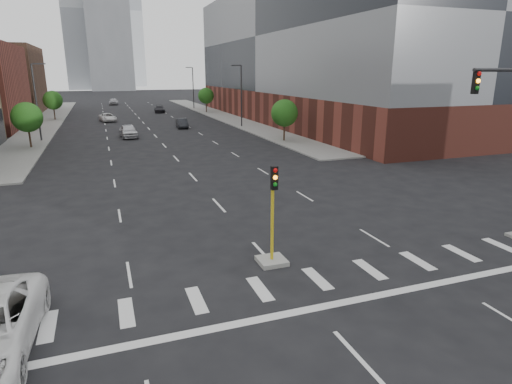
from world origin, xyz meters
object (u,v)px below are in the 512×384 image
median_traffic_signal (272,243)px  car_near_left (128,131)px  car_far_left (108,117)px  car_deep_right (160,109)px  car_distant (114,101)px  car_mid_right (182,123)px

median_traffic_signal → car_near_left: (-3.36, 40.85, -0.13)m
median_traffic_signal → car_far_left: bearing=95.1°
car_near_left → car_far_left: size_ratio=1.00×
car_deep_right → car_distant: (-8.13, 25.20, 0.16)m
car_deep_right → car_distant: bearing=111.9°
median_traffic_signal → car_far_left: size_ratio=0.89×
median_traffic_signal → car_mid_right: bearing=84.3°
car_far_left → car_deep_right: size_ratio=1.03×
car_far_left → car_distant: size_ratio=0.98×
car_distant → car_mid_right: bearing=-74.9°
car_mid_right → car_deep_right: car_mid_right is taller
median_traffic_signal → car_deep_right: 74.77m
car_near_left → car_distant: car_distant is taller
car_deep_right → car_far_left: bearing=-123.2°
median_traffic_signal → car_near_left: median_traffic_signal is taller
car_deep_right → car_mid_right: bearing=-86.4°
car_distant → car_far_left: bearing=-87.0°
car_near_left → car_mid_right: size_ratio=1.16×
median_traffic_signal → car_distant: size_ratio=0.88×
median_traffic_signal → car_far_left: (-5.43, 60.85, -0.29)m
median_traffic_signal → car_deep_right: size_ratio=0.92×
car_mid_right → car_far_left: (-10.23, 12.77, -0.02)m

